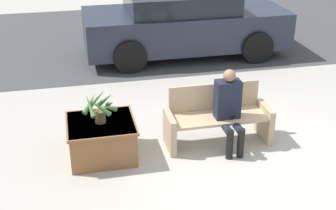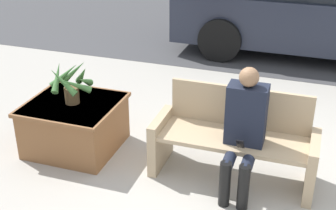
% 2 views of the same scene
% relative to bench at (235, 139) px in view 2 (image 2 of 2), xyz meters
% --- Properties ---
extents(ground_plane, '(30.00, 30.00, 0.00)m').
position_rel_bench_xyz_m(ground_plane, '(0.19, -0.46, -0.40)').
color(ground_plane, '#ADA89E').
extents(road_surface, '(20.00, 6.00, 0.01)m').
position_rel_bench_xyz_m(road_surface, '(0.19, 5.63, -0.40)').
color(road_surface, '#424244').
rests_on(road_surface, ground_plane).
extents(bench, '(1.58, 0.55, 0.87)m').
position_rel_bench_xyz_m(bench, '(0.00, 0.00, 0.00)').
color(bench, tan).
rests_on(bench, ground_plane).
extents(person_seated, '(0.36, 0.58, 1.21)m').
position_rel_bench_xyz_m(person_seated, '(0.11, -0.19, 0.25)').
color(person_seated, black).
rests_on(person_seated, ground_plane).
extents(planter_box, '(0.96, 0.90, 0.54)m').
position_rel_bench_xyz_m(planter_box, '(-1.74, -0.05, -0.11)').
color(planter_box, brown).
rests_on(planter_box, ground_plane).
extents(potted_plant, '(0.51, 0.50, 0.44)m').
position_rel_bench_xyz_m(potted_plant, '(-1.73, -0.04, 0.38)').
color(potted_plant, brown).
rests_on(potted_plant, planter_box).
extents(parked_car, '(4.48, 1.98, 1.44)m').
position_rel_bench_xyz_m(parked_car, '(0.50, 4.00, 0.33)').
color(parked_car, '#232838').
rests_on(parked_car, ground_plane).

